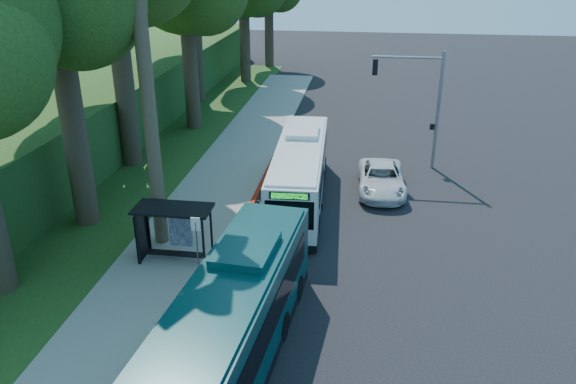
% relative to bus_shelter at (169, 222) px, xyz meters
% --- Properties ---
extents(ground, '(140.00, 140.00, 0.00)m').
position_rel_bus_shelter_xyz_m(ground, '(7.26, 2.86, -1.81)').
color(ground, black).
rests_on(ground, ground).
extents(sidewalk, '(4.50, 70.00, 0.12)m').
position_rel_bus_shelter_xyz_m(sidewalk, '(-0.04, 2.86, -1.75)').
color(sidewalk, gray).
rests_on(sidewalk, ground).
extents(red_curb, '(0.25, 30.00, 0.13)m').
position_rel_bus_shelter_xyz_m(red_curb, '(2.26, -1.14, -1.74)').
color(red_curb, '#9B2310').
rests_on(red_curb, ground).
extents(grass_verge, '(8.00, 70.00, 0.06)m').
position_rel_bus_shelter_xyz_m(grass_verge, '(-5.74, 7.86, -1.78)').
color(grass_verge, '#234719').
rests_on(grass_verge, ground).
extents(bus_shelter, '(3.20, 1.51, 2.55)m').
position_rel_bus_shelter_xyz_m(bus_shelter, '(0.00, 0.00, 0.00)').
color(bus_shelter, black).
rests_on(bus_shelter, ground).
extents(stop_sign_pole, '(0.35, 0.06, 3.17)m').
position_rel_bus_shelter_xyz_m(stop_sign_pole, '(1.86, -2.14, 0.28)').
color(stop_sign_pole, gray).
rests_on(stop_sign_pole, ground).
extents(traffic_signal_pole, '(4.10, 0.30, 7.00)m').
position_rel_bus_shelter_xyz_m(traffic_signal_pole, '(11.04, 12.86, 2.62)').
color(traffic_signal_pole, gray).
rests_on(traffic_signal_pole, ground).
extents(hillside_backdrop, '(24.00, 60.00, 8.80)m').
position_rel_bus_shelter_xyz_m(hillside_backdrop, '(-19.04, 17.96, 0.63)').
color(hillside_backdrop, '#234719').
rests_on(hillside_backdrop, ground).
extents(white_bus, '(2.91, 11.41, 3.37)m').
position_rel_bus_shelter_xyz_m(white_bus, '(4.65, 6.94, -0.16)').
color(white_bus, silver).
rests_on(white_bus, ground).
extents(teal_bus, '(3.59, 12.14, 3.57)m').
position_rel_bus_shelter_xyz_m(teal_bus, '(4.15, -6.47, -0.07)').
color(teal_bus, '#093535').
rests_on(teal_bus, ground).
extents(pickup, '(2.66, 5.41, 1.48)m').
position_rel_bus_shelter_xyz_m(pickup, '(8.92, 8.75, -1.07)').
color(pickup, silver).
rests_on(pickup, ground).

